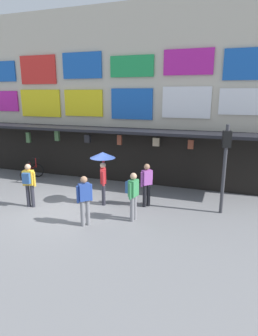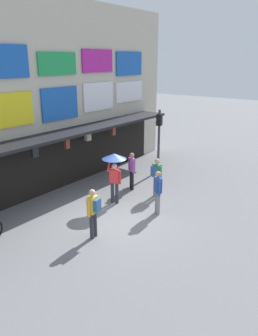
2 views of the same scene
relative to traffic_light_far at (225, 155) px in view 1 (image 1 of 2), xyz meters
name	(u,v)px [view 1 (image 1 of 2)]	position (x,y,z in m)	size (l,w,h in m)	color
ground_plane	(66,209)	(-5.47, -1.61, -2.14)	(80.00, 80.00, 0.00)	slate
shopfront	(112,99)	(-5.47, 2.96, 1.82)	(18.00, 2.60, 8.00)	beige
traffic_light_far	(225,155)	(0.00, 0.00, 0.00)	(0.32, 0.35, 3.20)	#38383D
bicycle_parked	(32,172)	(-9.05, 1.10, -1.75)	(0.93, 1.28, 1.05)	black
pedestrian_in_blue	(85,198)	(-4.14, -2.57, -1.19)	(0.41, 0.41, 1.68)	gray
pedestrian_in_black	(133,193)	(-2.81, -1.66, -1.16)	(0.41, 0.52, 1.68)	gray
pedestrian_in_green	(29,182)	(-6.87, -1.85, -1.16)	(0.52, 0.40, 1.68)	#2D2D38
pedestrian_with_umbrella	(103,163)	(-4.35, -0.67, -0.50)	(0.96, 0.96, 2.08)	#2D2D38
pedestrian_in_red	(147,183)	(-2.72, -0.32, -1.19)	(0.40, 0.43, 1.68)	black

